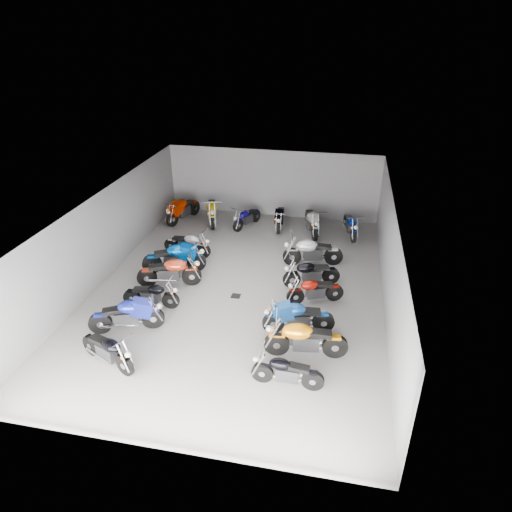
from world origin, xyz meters
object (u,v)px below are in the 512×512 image
object	(u,v)px
motorcycle_back_b	(212,211)
motorcycle_back_d	(280,217)
drain_grate	(236,296)
motorcycle_back_a	(183,210)
motorcycle_right_a	(286,371)
motorcycle_back_c	(247,217)
motorcycle_back_e	(312,221)
motorcycle_right_c	(298,317)
motorcycle_back_f	(350,225)
motorcycle_left_d	(170,272)
motorcycle_right_f	(312,252)
motorcycle_right_e	(311,273)
motorcycle_left_c	(152,295)
motorcycle_right_b	(305,339)
motorcycle_left_a	(108,350)
motorcycle_left_f	(188,244)
motorcycle_left_e	(175,258)
motorcycle_right_d	(315,290)
motorcycle_left_b	(127,315)

from	to	relation	value
motorcycle_back_b	motorcycle_back_d	bearing A→B (deg)	163.03
drain_grate	motorcycle_back_a	bearing A→B (deg)	123.89
motorcycle_right_a	motorcycle_back_c	distance (m)	10.32
motorcycle_back_e	motorcycle_right_c	bearing A→B (deg)	76.15
motorcycle_right_c	motorcycle_back_f	bearing A→B (deg)	-23.83
motorcycle_back_a	motorcycle_back_d	bearing A→B (deg)	-158.63
motorcycle_left_d	motorcycle_back_b	bearing A→B (deg)	166.39
motorcycle_right_f	motorcycle_back_b	size ratio (longest dim) A/B	0.99
motorcycle_right_e	motorcycle_left_c	bearing A→B (deg)	94.14
motorcycle_right_a	motorcycle_right_b	bearing A→B (deg)	-13.56
motorcycle_right_c	motorcycle_left_d	bearing A→B (deg)	56.33
motorcycle_back_b	motorcycle_back_c	size ratio (longest dim) A/B	1.28
motorcycle_right_e	motorcycle_back_a	bearing A→B (deg)	32.47
motorcycle_left_d	motorcycle_right_f	distance (m)	5.47
motorcycle_right_a	motorcycle_back_c	size ratio (longest dim) A/B	1.05
motorcycle_right_c	motorcycle_back_a	xyz separation A→B (m)	(-6.34, 7.55, 0.03)
motorcycle_back_b	motorcycle_back_f	xyz separation A→B (m)	(6.38, -0.24, -0.07)
motorcycle_right_c	motorcycle_back_d	size ratio (longest dim) A/B	1.03
motorcycle_right_b	motorcycle_back_f	size ratio (longest dim) A/B	1.13
drain_grate	motorcycle_left_a	xyz separation A→B (m)	(-2.61, -4.10, 0.49)
motorcycle_left_f	motorcycle_right_f	world-z (taller)	motorcycle_right_f
drain_grate	motorcycle_left_e	bearing A→B (deg)	154.86
drain_grate	motorcycle_right_d	xyz separation A→B (m)	(2.69, 0.16, 0.47)
motorcycle_back_c	motorcycle_left_f	bearing A→B (deg)	86.32
motorcycle_right_d	motorcycle_back_a	bearing A→B (deg)	27.32
motorcycle_right_b	motorcycle_back_e	distance (m)	8.45
motorcycle_left_c	motorcycle_left_a	bearing A→B (deg)	-4.36
motorcycle_left_c	motorcycle_left_e	distance (m)	2.41
motorcycle_right_e	motorcycle_back_d	distance (m)	5.22
motorcycle_left_b	motorcycle_left_d	distance (m)	2.79
motorcycle_left_b	motorcycle_left_e	size ratio (longest dim) A/B	0.93
motorcycle_right_a	motorcycle_left_b	bearing A→B (deg)	75.78
motorcycle_left_d	motorcycle_right_a	distance (m)	6.35
motorcycle_right_e	motorcycle_back_e	xyz separation A→B (m)	(-0.39, 4.54, 0.06)
motorcycle_left_a	motorcycle_right_d	world-z (taller)	motorcycle_left_a
motorcycle_back_e	motorcycle_back_d	bearing A→B (deg)	-28.60
motorcycle_left_a	motorcycle_back_a	xyz separation A→B (m)	(-1.40, 10.07, 0.06)
motorcycle_left_f	motorcycle_back_d	world-z (taller)	motorcycle_back_d
motorcycle_left_c	motorcycle_left_f	size ratio (longest dim) A/B	0.94
motorcycle_left_f	motorcycle_back_e	world-z (taller)	motorcycle_back_e
motorcycle_back_a	motorcycle_back_f	distance (m)	7.79
motorcycle_right_a	motorcycle_right_b	world-z (taller)	motorcycle_right_b
motorcycle_left_f	motorcycle_right_a	size ratio (longest dim) A/B	1.06
motorcycle_back_d	motorcycle_back_f	bearing A→B (deg)	171.19
motorcycle_back_f	motorcycle_right_d	bearing A→B (deg)	65.95
motorcycle_back_c	motorcycle_back_e	size ratio (longest dim) A/B	0.79
motorcycle_left_f	motorcycle_right_a	bearing A→B (deg)	45.57
drain_grate	motorcycle_right_d	world-z (taller)	motorcycle_right_d
motorcycle_left_a	motorcycle_back_a	world-z (taller)	motorcycle_back_a
motorcycle_right_d	motorcycle_back_c	world-z (taller)	motorcycle_right_d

